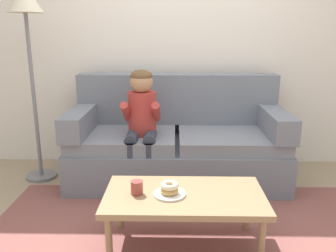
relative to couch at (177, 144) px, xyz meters
name	(u,v)px	position (x,y,z in m)	size (l,w,h in m)	color
ground	(184,222)	(0.06, -0.86, -0.36)	(10.00, 10.00, 0.00)	#9E896B
wall_back	(183,34)	(0.06, 0.54, 1.04)	(8.00, 0.10, 2.80)	silver
area_rug	(185,239)	(0.06, -1.11, -0.35)	(2.92, 1.76, 0.01)	brown
couch	(177,144)	(0.00, 0.00, 0.00)	(2.04, 0.90, 1.01)	slate
coffee_table	(184,199)	(0.04, -1.19, 0.00)	(1.05, 0.58, 0.40)	#937551
person_child	(142,118)	(-0.32, -0.21, 0.31)	(0.34, 0.58, 1.10)	#AD3833
plate	(170,194)	(-0.05, -1.21, 0.05)	(0.21, 0.21, 0.01)	white
donut	(170,191)	(-0.05, -1.21, 0.07)	(0.12, 0.12, 0.04)	tan
donut_second	(170,185)	(-0.05, -1.21, 0.11)	(0.12, 0.12, 0.04)	beige
mug	(137,187)	(-0.27, -1.20, 0.09)	(0.08, 0.08, 0.09)	#993D38
floor_lamp	(26,21)	(-1.37, -0.01, 1.17)	(0.33, 0.33, 1.85)	slate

